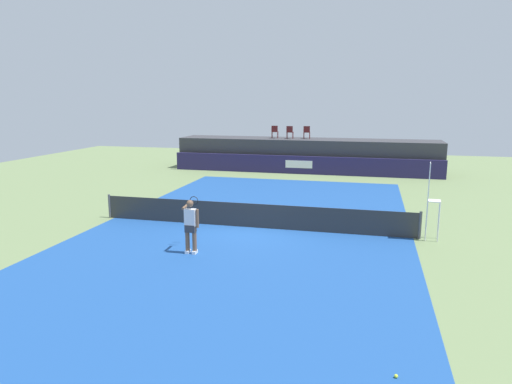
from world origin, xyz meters
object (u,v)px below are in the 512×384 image
object	(u,v)px
spectator_chair_far_left	(275,131)
tennis_player	(191,224)
spectator_chair_left	(290,132)
umpire_chair	(431,196)
spectator_chair_center	(307,132)
net_post_far	(420,225)
tennis_ball	(396,376)
net_post_near	(110,206)

from	to	relation	value
spectator_chair_far_left	tennis_player	xyz separation A→B (m)	(1.14, -18.70, -1.73)
spectator_chair_left	umpire_chair	distance (m)	16.95
spectator_chair_center	net_post_far	size ratio (longest dim) A/B	0.89
tennis_player	tennis_ball	bearing A→B (deg)	-42.05
spectator_chair_far_left	tennis_ball	xyz separation A→B (m)	(7.29, -24.25, -2.66)
tennis_player	spectator_chair_center	bearing A→B (deg)	86.57
spectator_chair_far_left	net_post_far	size ratio (longest dim) A/B	0.89
tennis_player	net_post_near	bearing A→B (deg)	145.72
spectator_chair_far_left	spectator_chair_center	size ratio (longest dim) A/B	1.00
net_post_near	tennis_ball	bearing A→B (deg)	-38.75
umpire_chair	tennis_ball	bearing A→B (deg)	-99.45
net_post_far	tennis_ball	xyz separation A→B (m)	(-1.20, -8.99, -0.46)
spectator_chair_center	spectator_chair_left	bearing A→B (deg)	-169.00
spectator_chair_far_left	spectator_chair_center	world-z (taller)	same
spectator_chair_center	umpire_chair	bearing A→B (deg)	-66.92
tennis_ball	spectator_chair_left	bearing A→B (deg)	104.40
umpire_chair	tennis_player	xyz separation A→B (m)	(-7.64, -3.45, -0.63)
net_post_near	net_post_far	size ratio (longest dim) A/B	1.00
spectator_chair_left	tennis_player	distance (m)	18.61
spectator_chair_left	net_post_near	distance (m)	16.05
spectator_chair_center	umpire_chair	xyz separation A→B (m)	(6.52, -15.30, -1.11)
tennis_player	net_post_far	bearing A→B (deg)	25.10
umpire_chair	tennis_player	world-z (taller)	umpire_chair
spectator_chair_left	net_post_far	world-z (taller)	spectator_chair_left
spectator_chair_center	umpire_chair	size ratio (longest dim) A/B	0.32
spectator_chair_far_left	tennis_player	world-z (taller)	spectator_chair_far_left
umpire_chair	net_post_far	xyz separation A→B (m)	(-0.29, -0.01, -1.09)
spectator_chair_far_left	spectator_chair_center	distance (m)	2.26
net_post_far	net_post_near	bearing A→B (deg)	180.00
spectator_chair_left	tennis_ball	xyz separation A→B (m)	(6.18, -24.07, -2.66)
net_post_far	tennis_ball	size ratio (longest dim) A/B	14.71
spectator_chair_far_left	umpire_chair	world-z (taller)	spectator_chair_far_left
net_post_near	tennis_player	distance (m)	6.13
spectator_chair_far_left	umpire_chair	xyz separation A→B (m)	(8.78, -15.25, -1.11)
spectator_chair_left	net_post_far	bearing A→B (deg)	-63.92
net_post_near	tennis_player	size ratio (longest dim) A/B	0.56
tennis_player	tennis_ball	distance (m)	8.33
spectator_chair_center	net_post_far	distance (m)	16.67
spectator_chair_far_left	umpire_chair	bearing A→B (deg)	-60.06
umpire_chair	tennis_player	bearing A→B (deg)	-155.69
net_post_far	tennis_player	world-z (taller)	tennis_player
net_post_near	umpire_chair	bearing A→B (deg)	0.05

